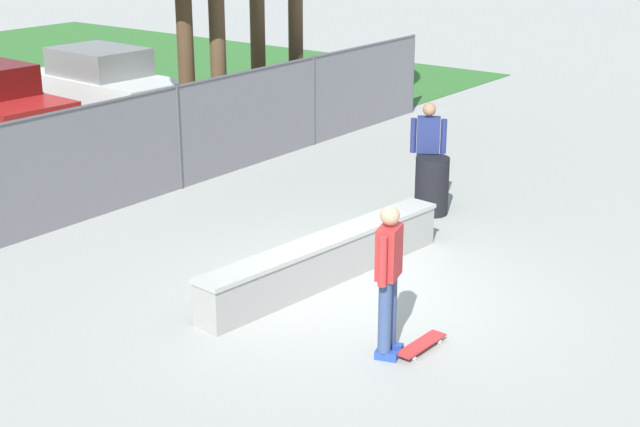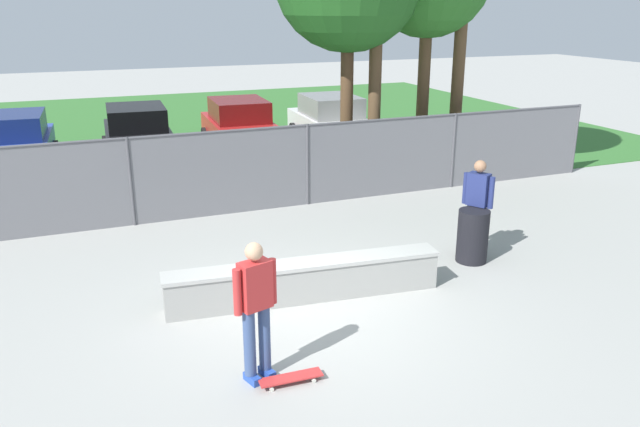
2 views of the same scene
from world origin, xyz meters
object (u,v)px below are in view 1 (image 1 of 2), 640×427
Objects in this scene: concrete_ledge at (326,259)px; car_white at (103,83)px; skateboard at (421,345)px; bystander at (428,151)px; trash_bin at (432,186)px; skateboarder at (389,275)px.

car_white is (4.75, 10.15, 0.52)m from concrete_ledge.
car_white reaches higher than skateboard.
skateboard is at bearing -114.90° from concrete_ledge.
bystander reaches higher than skateboard.
bystander is (3.56, 0.55, 0.69)m from concrete_ledge.
concrete_ledge is at bearing -174.41° from trash_bin.
concrete_ledge is 5.50× the size of skateboard.
car_white is at bearing 81.97° from trash_bin.
concrete_ledge is 2.44× the size of skateboarder.
skateboard is at bearing -115.04° from car_white.
bystander reaches higher than trash_bin.
bystander is 0.60m from trash_bin.
trash_bin is at bearing -98.03° from car_white.
skateboarder and bystander have the same top height.
concrete_ledge reaches higher than skateboard.
car_white is (5.74, 12.29, 0.77)m from skateboard.
trash_bin is at bearing 29.55° from skateboard.
skateboarder is 5.22m from trash_bin.
trash_bin is (3.36, 0.33, 0.16)m from concrete_ledge.
concrete_ledge is at bearing 65.10° from skateboard.
skateboarder is (-1.34, -1.88, 0.69)m from concrete_ledge.
car_white is at bearing 64.96° from skateboard.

